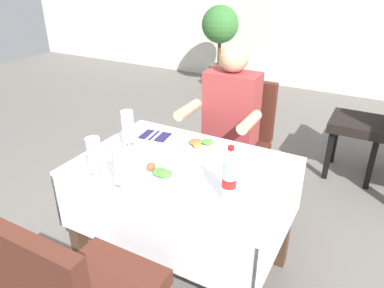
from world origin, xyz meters
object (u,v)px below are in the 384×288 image
at_px(beer_glass_left, 95,157).
at_px(napkin_cutlery_set, 155,136).
at_px(main_dining_table, 183,193).
at_px(background_chair_left, 371,119).
at_px(cola_bottle_primary, 230,176).
at_px(potted_plant_corner, 220,34).
at_px(beer_glass_right, 121,167).
at_px(beer_glass_middle, 128,129).
at_px(plate_far_diner, 199,146).
at_px(chair_far_diner_seat, 237,141).
at_px(plate_near_camera, 159,175).
at_px(seated_diner_far, 227,125).

height_order(beer_glass_left, napkin_cutlery_set, beer_glass_left).
height_order(main_dining_table, background_chair_left, background_chair_left).
distance_m(cola_bottle_primary, potted_plant_corner, 3.94).
xyz_separation_m(beer_glass_right, background_chair_left, (0.96, 2.04, -0.31)).
bearing_deg(beer_glass_middle, potted_plant_corner, 105.99).
bearing_deg(background_chair_left, main_dining_table, -115.68).
bearing_deg(beer_glass_left, background_chair_left, 60.48).
bearing_deg(background_chair_left, beer_glass_middle, -125.88).
bearing_deg(napkin_cutlery_set, plate_far_diner, -1.39).
bearing_deg(chair_far_diner_seat, cola_bottle_primary, -70.65).
distance_m(cola_bottle_primary, napkin_cutlery_set, 0.78).
relative_size(plate_near_camera, background_chair_left, 0.26).
distance_m(beer_glass_middle, potted_plant_corner, 3.49).
bearing_deg(beer_glass_left, main_dining_table, 43.98).
distance_m(plate_far_diner, cola_bottle_primary, 0.54).
relative_size(chair_far_diner_seat, plate_far_diner, 3.99).
distance_m(plate_near_camera, beer_glass_right, 0.22).
bearing_deg(plate_far_diner, chair_far_diner_seat, 88.11).
distance_m(main_dining_table, beer_glass_middle, 0.48).
bearing_deg(main_dining_table, plate_far_diner, 94.95).
bearing_deg(background_chair_left, potted_plant_corner, 142.00).
height_order(seated_diner_far, cola_bottle_primary, seated_diner_far).
xyz_separation_m(beer_glass_middle, background_chair_left, (1.20, 1.67, -0.31)).
height_order(main_dining_table, napkin_cutlery_set, napkin_cutlery_set).
height_order(beer_glass_right, potted_plant_corner, potted_plant_corner).
distance_m(chair_far_diner_seat, seated_diner_far, 0.19).
bearing_deg(background_chair_left, seated_diner_far, -129.89).
xyz_separation_m(seated_diner_far, plate_far_diner, (0.02, -0.46, 0.05)).
distance_m(plate_near_camera, cola_bottle_primary, 0.39).
xyz_separation_m(cola_bottle_primary, potted_plant_corner, (-1.68, 3.57, -0.06)).
bearing_deg(beer_glass_middle, plate_far_diner, 25.98).
bearing_deg(potted_plant_corner, main_dining_table, -68.37).
bearing_deg(chair_far_diner_seat, beer_glass_middle, -117.20).
height_order(cola_bottle_primary, background_chair_left, cola_bottle_primary).
height_order(beer_glass_middle, napkin_cutlery_set, beer_glass_middle).
bearing_deg(cola_bottle_primary, plate_far_diner, 132.51).
relative_size(beer_glass_left, beer_glass_right, 0.95).
bearing_deg(plate_far_diner, main_dining_table, -85.05).
xyz_separation_m(main_dining_table, napkin_cutlery_set, (-0.33, 0.23, 0.18)).
distance_m(chair_far_diner_seat, beer_glass_middle, 0.90).
height_order(beer_glass_left, background_chair_left, background_chair_left).
bearing_deg(beer_glass_left, potted_plant_corner, 105.47).
distance_m(plate_far_diner, beer_glass_left, 0.62).
height_order(beer_glass_right, napkin_cutlery_set, beer_glass_right).
relative_size(plate_near_camera, potted_plant_corner, 0.21).
bearing_deg(cola_bottle_primary, potted_plant_corner, 115.26).
height_order(napkin_cutlery_set, potted_plant_corner, potted_plant_corner).
bearing_deg(beer_glass_right, background_chair_left, 64.67).
height_order(chair_far_diner_seat, plate_near_camera, chair_far_diner_seat).
xyz_separation_m(main_dining_table, cola_bottle_primary, (0.34, -0.17, 0.30)).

